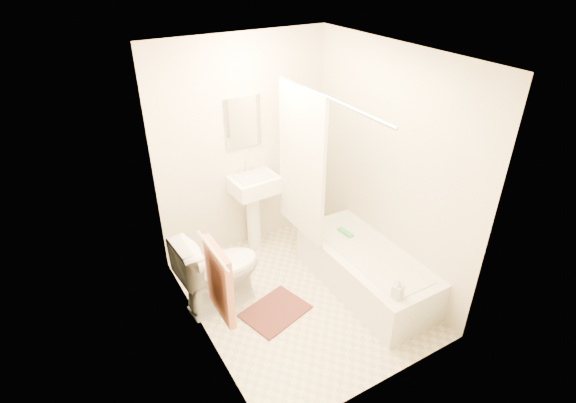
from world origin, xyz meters
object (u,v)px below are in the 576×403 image
bath_mat (275,311)px  toilet (219,270)px  soap_bottle (398,289)px  bathtub (365,270)px  sink (254,209)px

bath_mat → toilet: bearing=134.2°
soap_bottle → toilet: bearing=134.9°
toilet → bathtub: (1.37, -0.54, -0.18)m
bathtub → toilet: bearing=158.5°
toilet → sink: bearing=-49.7°
sink → bath_mat: (-0.35, -1.12, -0.49)m
bath_mat → soap_bottle: bearing=-44.7°
sink → bath_mat: 1.27m
sink → soap_bottle: bearing=-80.3°
sink → soap_bottle: 1.95m
toilet → bath_mat: size_ratio=1.36×
toilet → soap_bottle: (1.18, -1.18, 0.13)m
toilet → soap_bottle: bearing=-139.0°
toilet → bath_mat: bearing=-139.7°
bathtub → soap_bottle: (-0.19, -0.64, 0.32)m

